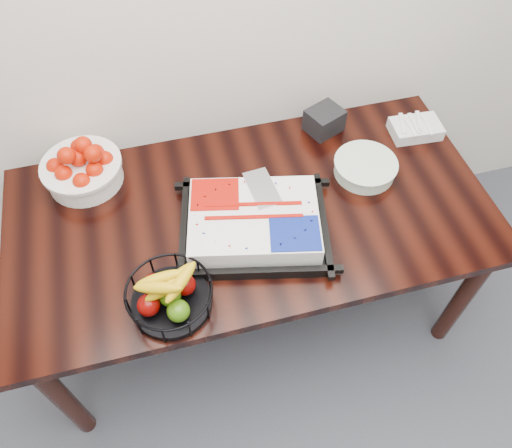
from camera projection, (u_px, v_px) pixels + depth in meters
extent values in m
cube|color=black|center=(251.00, 214.00, 1.88)|extent=(1.80, 0.90, 0.04)
cylinder|color=black|center=(62.00, 398.00, 1.84)|extent=(0.07, 0.07, 0.71)
cylinder|color=black|center=(57.00, 239.00, 2.27)|extent=(0.07, 0.07, 0.71)
cylinder|color=black|center=(463.00, 297.00, 2.09)|extent=(0.07, 0.07, 0.71)
cylinder|color=black|center=(391.00, 171.00, 2.51)|extent=(0.07, 0.07, 0.71)
cube|color=black|center=(254.00, 229.00, 1.80)|extent=(0.60, 0.51, 0.02)
cube|color=white|center=(254.00, 220.00, 1.76)|extent=(0.52, 0.43, 0.08)
cube|color=#A40B03|center=(210.00, 201.00, 1.75)|extent=(0.20, 0.18, 0.00)
cube|color=navy|center=(299.00, 225.00, 1.69)|extent=(0.20, 0.18, 0.00)
cube|color=silver|center=(255.00, 187.00, 1.79)|extent=(0.11, 0.19, 0.00)
cylinder|color=white|center=(84.00, 172.00, 1.91)|extent=(0.29, 0.29, 0.09)
cylinder|color=white|center=(81.00, 165.00, 1.88)|extent=(0.31, 0.31, 0.01)
cylinder|color=black|center=(172.00, 302.00, 1.62)|extent=(0.26, 0.26, 0.03)
torus|color=black|center=(168.00, 291.00, 1.56)|extent=(0.28, 0.28, 0.01)
cylinder|color=white|center=(365.00, 168.00, 1.95)|extent=(0.24, 0.24, 0.05)
cylinder|color=white|center=(366.00, 163.00, 1.93)|extent=(0.25, 0.25, 0.01)
cube|color=silver|center=(415.00, 129.00, 2.09)|extent=(0.21, 0.15, 0.05)
cube|color=black|center=(324.00, 120.00, 2.08)|extent=(0.17, 0.16, 0.10)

